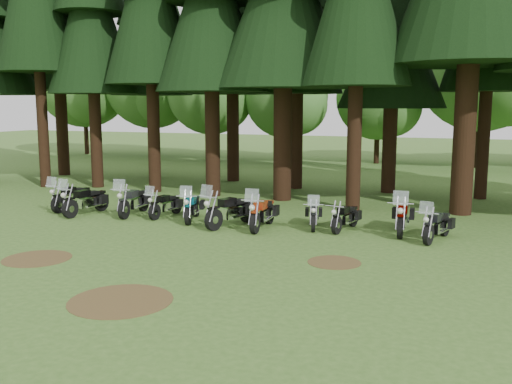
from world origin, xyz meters
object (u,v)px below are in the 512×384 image
motorcycle_2 (134,202)px  motorcycle_9 (402,217)px  motorcycle_1 (86,202)px  motorcycle_6 (262,214)px  motorcycle_10 (437,226)px  motorcycle_5 (231,211)px  motorcycle_0 (72,198)px  motorcycle_3 (166,205)px  motorcycle_8 (345,218)px  motorcycle_7 (314,215)px  motorcycle_4 (192,208)px

motorcycle_2 → motorcycle_9: bearing=-4.3°
motorcycle_1 → motorcycle_6: size_ratio=0.99×
motorcycle_6 → motorcycle_10: (5.51, 0.33, -0.05)m
motorcycle_5 → motorcycle_9: (5.50, 1.06, -0.00)m
motorcycle_5 → motorcycle_6: 1.11m
motorcycle_2 → motorcycle_9: size_ratio=0.97×
motorcycle_0 → motorcycle_1: (1.13, -0.61, 0.02)m
motorcycle_1 → motorcycle_5: bearing=6.5°
motorcycle_5 → motorcycle_0: bearing=-166.1°
motorcycle_3 → motorcycle_8: motorcycle_3 is taller
motorcycle_3 → motorcycle_6: size_ratio=0.84×
motorcycle_6 → motorcycle_3: bearing=168.0°
motorcycle_2 → motorcycle_7: bearing=-4.8°
motorcycle_10 → motorcycle_7: bearing=-171.1°
motorcycle_6 → motorcycle_2: bearing=171.7°
motorcycle_4 → motorcycle_6: bearing=-23.4°
motorcycle_1 → motorcycle_8: bearing=11.4°
motorcycle_7 → motorcycle_10: 4.00m
motorcycle_0 → motorcycle_5: bearing=-2.6°
motorcycle_0 → motorcycle_7: bearing=3.8°
motorcycle_1 → motorcycle_3: (3.00, 0.70, -0.07)m
motorcycle_0 → motorcycle_10: size_ratio=1.07×
motorcycle_2 → motorcycle_6: (5.28, -0.47, 0.00)m
motorcycle_5 → motorcycle_2: bearing=-168.5°
motorcycle_2 → motorcycle_3: size_ratio=1.18×
motorcycle_4 → motorcycle_5: size_ratio=0.91×
motorcycle_1 → motorcycle_4: 4.26m
motorcycle_6 → motorcycle_10: 5.52m
motorcycle_8 → motorcycle_0: bearing=-168.2°
motorcycle_4 → motorcycle_5: (1.67, -0.40, 0.05)m
motorcycle_6 → motorcycle_8: motorcycle_6 is taller
motorcycle_2 → motorcycle_8: bearing=-5.3°
motorcycle_9 → motorcycle_6: bearing=-170.8°
motorcycle_1 → motorcycle_9: (11.42, 1.06, 0.02)m
motorcycle_1 → motorcycle_2: 1.82m
motorcycle_8 → motorcycle_4: bearing=-164.8°
motorcycle_5 → motorcycle_7: size_ratio=1.22×
motorcycle_2 → motorcycle_7: motorcycle_2 is taller
motorcycle_0 → motorcycle_1: 1.28m
motorcycle_8 → motorcycle_9: (1.78, 0.23, 0.11)m
motorcycle_5 → motorcycle_10: size_ratio=1.14×
motorcycle_0 → motorcycle_3: bearing=3.5°
motorcycle_4 → motorcycle_5: 1.72m
motorcycle_1 → motorcycle_2: motorcycle_2 is taller
motorcycle_1 → motorcycle_8: (9.64, 0.83, -0.09)m
motorcycle_6 → motorcycle_9: 4.50m
motorcycle_7 → motorcycle_9: size_ratio=0.81×
motorcycle_9 → motorcycle_4: bearing=-178.3°
motorcycle_7 → motorcycle_8: motorcycle_7 is taller
motorcycle_6 → motorcycle_7: (1.53, 0.78, -0.08)m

